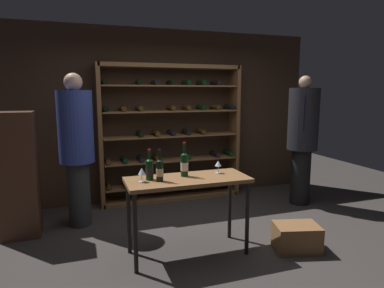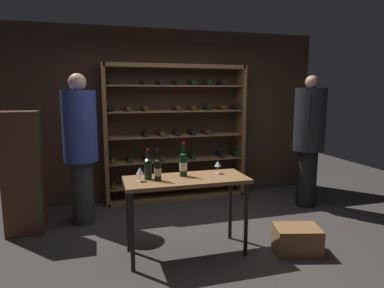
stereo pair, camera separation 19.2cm
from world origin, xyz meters
name	(u,v)px [view 1 (the left image)]	position (x,y,z in m)	size (l,w,h in m)	color
ground_plane	(208,245)	(0.00, 0.00, 0.00)	(9.93, 9.93, 0.00)	#383330
back_wall	(165,115)	(0.00, 1.96, 1.37)	(5.07, 0.10, 2.73)	#3D2B1E
wine_rack	(171,134)	(0.05, 1.75, 1.07)	(2.28, 0.32, 2.17)	brown
tasting_table	(188,187)	(-0.29, -0.12, 0.75)	(1.30, 0.54, 0.85)	brown
person_bystander_dark_jacket	(76,143)	(-1.39, 1.10, 1.10)	(0.44, 0.44, 1.98)	#2E2E2E
person_bystander_red_print	(303,134)	(1.90, 0.89, 1.10)	(0.46, 0.46, 1.99)	black
wine_crate	(296,237)	(0.88, -0.44, 0.15)	(0.48, 0.34, 0.29)	brown
display_cabinet	(18,175)	(-2.08, 0.97, 0.76)	(0.44, 0.36, 1.52)	#4C2D1E
wine_bottle_red_label	(160,170)	(-0.60, -0.15, 0.97)	(0.07, 0.07, 0.33)	black
wine_bottle_green_slim	(184,164)	(-0.30, -0.04, 0.98)	(0.08, 0.08, 0.37)	black
wine_bottle_black_capsule	(150,169)	(-0.68, -0.06, 0.97)	(0.08, 0.08, 0.32)	black
wine_glass_stemmed_right	(218,164)	(0.10, -0.03, 0.95)	(0.07, 0.07, 0.14)	silver
wine_glass_stemmed_left	(142,172)	(-0.78, -0.12, 0.95)	(0.08, 0.08, 0.14)	silver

